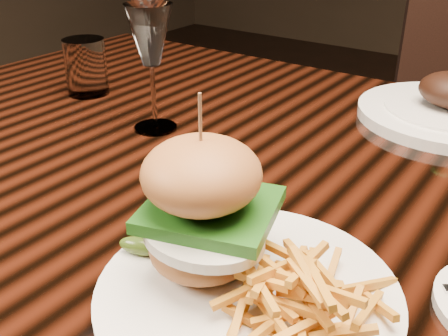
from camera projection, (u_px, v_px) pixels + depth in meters
The scene contains 4 objects.
dining_table at pixel (316, 227), 0.71m from camera, with size 1.60×0.90×0.75m.
burger_plate at pixel (241, 255), 0.45m from camera, with size 0.27×0.27×0.19m.
wine_glass at pixel (150, 39), 0.76m from camera, with size 0.07×0.07×0.19m.
water_tumbler at pixel (86, 67), 0.95m from camera, with size 0.07×0.07×0.10m, color white.
Camera 1 is at (0.25, -0.56, 1.07)m, focal length 42.00 mm.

